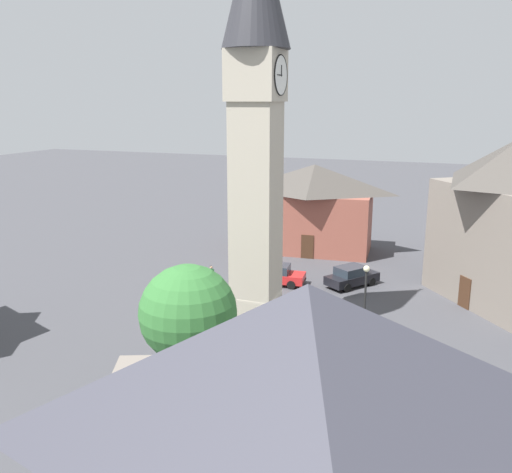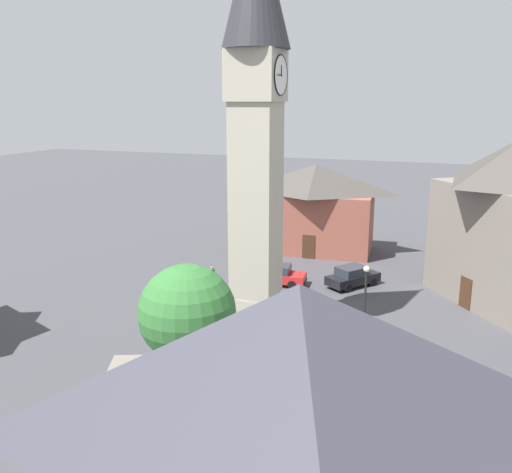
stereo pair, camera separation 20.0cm
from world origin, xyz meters
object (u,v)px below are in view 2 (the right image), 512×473
(pedestrian, at_px, (212,274))
(car_red_corner, at_px, (398,414))
(lamp_post, at_px, (366,291))
(car_silver_kerb, at_px, (353,276))
(car_blue_kerb, at_px, (277,275))
(tree, at_px, (187,313))
(clock_tower, at_px, (256,96))
(building_shop_left, at_px, (315,207))

(pedestrian, bearing_deg, car_red_corner, 47.88)
(car_red_corner, relative_size, pedestrian, 2.59)
(lamp_post, bearing_deg, car_silver_kerb, -165.01)
(car_blue_kerb, bearing_deg, car_silver_kerb, 106.36)
(car_blue_kerb, distance_m, tree, 16.83)
(car_blue_kerb, relative_size, pedestrian, 2.54)
(tree, bearing_deg, car_silver_kerb, 167.43)
(clock_tower, xyz_separation_m, pedestrian, (-6.55, -5.98, -12.58))
(car_blue_kerb, relative_size, car_red_corner, 0.98)
(tree, bearing_deg, car_blue_kerb, -175.44)
(building_shop_left, bearing_deg, clock_tower, 5.08)
(car_silver_kerb, distance_m, pedestrian, 10.36)
(car_blue_kerb, xyz_separation_m, building_shop_left, (-10.29, 0.04, 3.26))
(clock_tower, xyz_separation_m, tree, (7.47, -0.44, -9.54))
(pedestrian, distance_m, tree, 15.38)
(pedestrian, relative_size, building_shop_left, 0.15)
(clock_tower, distance_m, pedestrian, 15.39)
(car_red_corner, height_order, lamp_post, lamp_post)
(car_blue_kerb, distance_m, lamp_post, 11.24)
(car_red_corner, bearing_deg, car_silver_kerb, -162.91)
(car_blue_kerb, relative_size, lamp_post, 0.95)
(car_silver_kerb, bearing_deg, pedestrian, -67.28)
(car_red_corner, xyz_separation_m, tree, (0.52, -9.40, 3.29))
(pedestrian, xyz_separation_m, tree, (14.02, 5.54, 3.04))
(car_red_corner, relative_size, lamp_post, 0.97)
(car_blue_kerb, bearing_deg, pedestrian, -60.02)
(building_shop_left, bearing_deg, car_blue_kerb, -0.23)
(lamp_post, bearing_deg, tree, -36.72)
(car_silver_kerb, bearing_deg, lamp_post, 14.99)
(tree, xyz_separation_m, building_shop_left, (-26.75, -1.27, -0.03))
(clock_tower, bearing_deg, pedestrian, -137.62)
(car_silver_kerb, distance_m, building_shop_left, 10.71)
(clock_tower, bearing_deg, car_silver_kerb, 161.27)
(clock_tower, xyz_separation_m, car_red_corner, (6.96, 8.96, -12.83))
(tree, xyz_separation_m, lamp_post, (-8.72, 6.51, -0.99))
(clock_tower, height_order, lamp_post, clock_tower)
(car_red_corner, bearing_deg, car_blue_kerb, -146.10)
(car_red_corner, xyz_separation_m, pedestrian, (-13.50, -14.94, 0.25))
(car_silver_kerb, xyz_separation_m, building_shop_left, (-8.73, -5.29, 3.26))
(car_red_corner, distance_m, building_shop_left, 28.51)
(pedestrian, bearing_deg, clock_tower, 42.38)
(car_blue_kerb, xyz_separation_m, lamp_post, (7.73, 7.82, 2.30))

